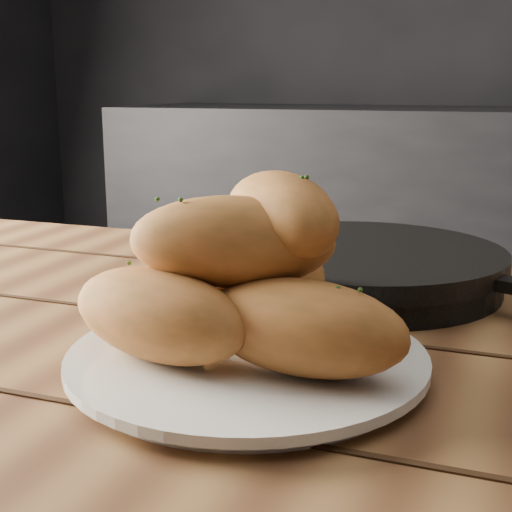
{
  "coord_description": "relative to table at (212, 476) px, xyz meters",
  "views": [
    {
      "loc": [
        -0.12,
        -0.62,
        0.97
      ],
      "look_at": [
        -0.31,
        -0.11,
        0.84
      ],
      "focal_mm": 50.0,
      "sensor_mm": 36.0,
      "label": 1
    }
  ],
  "objects": [
    {
      "name": "table",
      "position": [
        0.0,
        0.0,
        0.0
      ],
      "size": [
        1.37,
        0.93,
        0.75
      ],
      "color": "brown",
      "rests_on": "ground"
    },
    {
      "name": "plate",
      "position": [
        0.03,
        -0.0,
        0.11
      ],
      "size": [
        0.28,
        0.28,
        0.02
      ],
      "color": "silver",
      "rests_on": "table"
    },
    {
      "name": "bread_rolls",
      "position": [
        0.03,
        -0.0,
        0.18
      ],
      "size": [
        0.28,
        0.23,
        0.14
      ],
      "color": "#C46D36",
      "rests_on": "plate"
    },
    {
      "name": "skillet",
      "position": [
        0.07,
        0.27,
        0.12
      ],
      "size": [
        0.44,
        0.31,
        0.05
      ],
      "color": "black",
      "rests_on": "table"
    }
  ]
}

